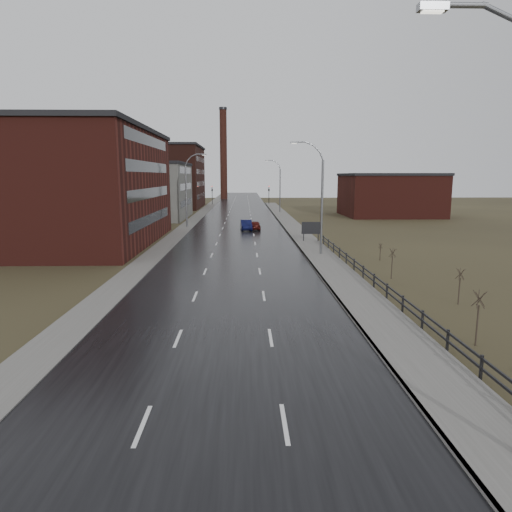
{
  "coord_description": "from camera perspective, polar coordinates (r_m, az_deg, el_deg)",
  "views": [
    {
      "loc": [
        1.02,
        -9.62,
        8.0
      ],
      "look_at": [
        1.75,
        18.74,
        3.0
      ],
      "focal_mm": 32.0,
      "sensor_mm": 36.0,
      "label": 1
    }
  ],
  "objects": [
    {
      "name": "road",
      "position": [
        70.08,
        -2.3,
        3.46
      ],
      "size": [
        14.0,
        300.0,
        0.06
      ],
      "primitive_type": "cube",
      "color": "black",
      "rests_on": "ground"
    },
    {
      "name": "sidewalk_right",
      "position": [
        45.94,
        8.05,
        -0.02
      ],
      "size": [
        3.2,
        180.0,
        0.18
      ],
      "primitive_type": "cube",
      "color": "#595651",
      "rests_on": "ground"
    },
    {
      "name": "curb_right",
      "position": [
        45.72,
        6.17,
        -0.02
      ],
      "size": [
        0.16,
        180.0,
        0.18
      ],
      "primitive_type": "cube",
      "color": "slate",
      "rests_on": "ground"
    },
    {
      "name": "sidewalk_left",
      "position": [
        70.67,
        -8.98,
        3.42
      ],
      "size": [
        2.4,
        260.0,
        0.12
      ],
      "primitive_type": "cube",
      "color": "#595651",
      "rests_on": "ground"
    },
    {
      "name": "warehouse_near",
      "position": [
        58.9,
        -23.66,
        7.96
      ],
      "size": [
        22.44,
        28.56,
        13.5
      ],
      "color": "#471914",
      "rests_on": "ground"
    },
    {
      "name": "warehouse_mid",
      "position": [
        89.7,
        -13.85,
        7.96
      ],
      "size": [
        16.32,
        20.4,
        10.5
      ],
      "color": "slate",
      "rests_on": "ground"
    },
    {
      "name": "warehouse_far",
      "position": [
        120.04,
        -13.2,
        9.62
      ],
      "size": [
        26.52,
        24.48,
        15.5
      ],
      "color": "#331611",
      "rests_on": "ground"
    },
    {
      "name": "building_right",
      "position": [
        96.26,
        16.38,
        7.37
      ],
      "size": [
        18.36,
        16.32,
        8.5
      ],
      "color": "#471914",
      "rests_on": "ground"
    },
    {
      "name": "smokestack",
      "position": [
        159.95,
        -4.09,
        12.66
      ],
      "size": [
        2.7,
        2.7,
        30.7
      ],
      "color": "#331611",
      "rests_on": "ground"
    },
    {
      "name": "streetlight_right_mid",
      "position": [
        46.28,
        7.89,
        7.23
      ],
      "size": [
        3.36,
        0.28,
        11.35
      ],
      "color": "slate",
      "rests_on": "ground"
    },
    {
      "name": "streetlight_left",
      "position": [
        72.18,
        -8.5,
        8.17
      ],
      "size": [
        3.36,
        0.28,
        11.35
      ],
      "color": "slate",
      "rests_on": "ground"
    },
    {
      "name": "streetlight_right_far",
      "position": [
        99.92,
        2.85,
        8.75
      ],
      "size": [
        3.36,
        0.28,
        11.35
      ],
      "color": "slate",
      "rests_on": "ground"
    },
    {
      "name": "guardrail",
      "position": [
        30.32,
        16.45,
        -4.33
      ],
      "size": [
        0.1,
        53.05,
        1.1
      ],
      "color": "black",
      "rests_on": "ground"
    },
    {
      "name": "shrub_c",
      "position": [
        24.13,
        25.98,
        -6.84
      ],
      "size": [
        0.63,
        0.67,
        2.69
      ],
      "color": "#382D23",
      "rests_on": "ground"
    },
    {
      "name": "shrub_d",
      "position": [
        31.29,
        24.1,
        -3.39
      ],
      "size": [
        0.55,
        0.58,
        2.32
      ],
      "color": "#382D23",
      "rests_on": "ground"
    },
    {
      "name": "shrub_e",
      "position": [
        37.21,
        16.65,
        -0.81
      ],
      "size": [
        0.58,
        0.61,
        2.43
      ],
      "color": "#382D23",
      "rests_on": "ground"
    },
    {
      "name": "shrub_f",
      "position": [
        45.19,
        15.27,
        0.57
      ],
      "size": [
        0.4,
        0.42,
        1.65
      ],
      "color": "#382D23",
      "rests_on": "ground"
    },
    {
      "name": "billboard",
      "position": [
        55.62,
        6.9,
        3.43
      ],
      "size": [
        2.32,
        0.17,
        2.52
      ],
      "color": "black",
      "rests_on": "ground"
    },
    {
      "name": "traffic_light_left",
      "position": [
        129.98,
        -5.51,
        8.45
      ],
      "size": [
        0.58,
        2.73,
        5.3
      ],
      "color": "black",
      "rests_on": "ground"
    },
    {
      "name": "traffic_light_right",
      "position": [
        129.85,
        1.63,
        8.49
      ],
      "size": [
        0.58,
        2.73,
        5.3
      ],
      "color": "black",
      "rests_on": "ground"
    },
    {
      "name": "car_near",
      "position": [
        67.78,
        -1.23,
        3.85
      ],
      "size": [
        1.86,
        4.63,
        1.5
      ],
      "primitive_type": "imported",
      "rotation": [
        0.0,
        0.0,
        0.06
      ],
      "color": "#0A0E36",
      "rests_on": "ground"
    },
    {
      "name": "car_far",
      "position": [
        68.12,
        -0.16,
        3.84
      ],
      "size": [
        1.82,
        4.14,
        1.38
      ],
      "primitive_type": "imported",
      "rotation": [
        0.0,
        0.0,
        3.19
      ],
      "color": "#410E0A",
      "rests_on": "ground"
    }
  ]
}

